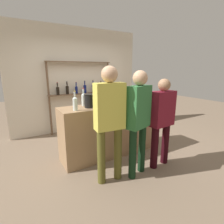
% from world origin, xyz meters
% --- Properties ---
extents(ground_plane, '(16.00, 16.00, 0.00)m').
position_xyz_m(ground_plane, '(0.00, 0.00, 0.00)').
color(ground_plane, '#7A6651').
extents(bar_counter, '(2.07, 0.56, 1.03)m').
position_xyz_m(bar_counter, '(0.00, 0.00, 0.52)').
color(bar_counter, '#997551').
rests_on(bar_counter, ground_plane).
extents(back_wall, '(3.67, 0.12, 2.80)m').
position_xyz_m(back_wall, '(0.00, 1.88, 1.40)').
color(back_wall, beige).
rests_on(back_wall, ground_plane).
extents(back_shelf, '(1.77, 0.18, 1.90)m').
position_xyz_m(back_shelf, '(-0.00, 1.70, 1.23)').
color(back_shelf, brown).
rests_on(back_shelf, ground_plane).
extents(counter_bottle_0, '(0.07, 0.07, 0.32)m').
position_xyz_m(counter_bottle_0, '(0.19, -0.17, 1.16)').
color(counter_bottle_0, '#0F1956').
rests_on(counter_bottle_0, bar_counter).
extents(counter_bottle_1, '(0.08, 0.08, 0.33)m').
position_xyz_m(counter_bottle_1, '(-0.53, 0.15, 1.17)').
color(counter_bottle_1, silver).
rests_on(counter_bottle_1, bar_counter).
extents(counter_bottle_2, '(0.08, 0.08, 0.33)m').
position_xyz_m(counter_bottle_2, '(-0.80, -0.15, 1.16)').
color(counter_bottle_2, silver).
rests_on(counter_bottle_2, bar_counter).
extents(wine_glass, '(0.07, 0.07, 0.14)m').
position_xyz_m(wine_glass, '(0.39, 0.11, 1.14)').
color(wine_glass, silver).
rests_on(wine_glass, bar_counter).
extents(ice_bucket, '(0.21, 0.21, 0.24)m').
position_xyz_m(ice_bucket, '(-0.48, -0.04, 1.16)').
color(ice_bucket, black).
rests_on(ice_bucket, bar_counter).
extents(cork_jar, '(0.13, 0.13, 0.17)m').
position_xyz_m(cork_jar, '(0.29, 0.02, 1.12)').
color(cork_jar, silver).
rests_on(cork_jar, bar_counter).
extents(customer_right, '(0.47, 0.24, 1.56)m').
position_xyz_m(customer_right, '(0.50, -0.85, 0.90)').
color(customer_right, black).
rests_on(customer_right, ground_plane).
extents(customer_center, '(0.46, 0.30, 1.69)m').
position_xyz_m(customer_center, '(-0.04, -0.87, 1.00)').
color(customer_center, black).
rests_on(customer_center, ground_plane).
extents(customer_left, '(0.45, 0.23, 1.75)m').
position_xyz_m(customer_left, '(-0.50, -0.78, 1.04)').
color(customer_left, brown).
rests_on(customer_left, ground_plane).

